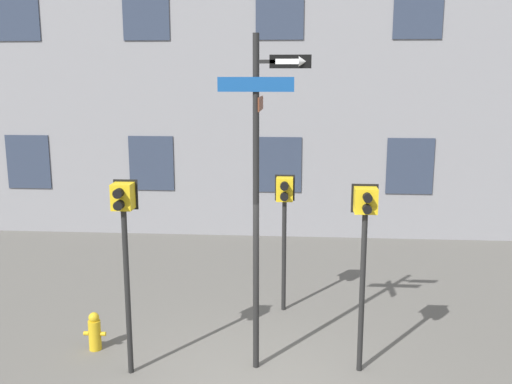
% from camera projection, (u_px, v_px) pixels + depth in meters
% --- Properties ---
extents(building_facade, '(24.00, 0.63, 11.83)m').
position_uv_depth(building_facade, '(280.00, 11.00, 14.62)').
color(building_facade, gray).
rests_on(building_facade, ground_plane).
extents(street_sign_pole, '(1.26, 0.81, 4.83)m').
position_uv_depth(street_sign_pole, '(260.00, 180.00, 7.95)').
color(street_sign_pole, black).
rests_on(street_sign_pole, ground_plane).
extents(pedestrian_signal_left, '(0.34, 0.40, 2.85)m').
position_uv_depth(pedestrian_signal_left, '(124.00, 228.00, 7.93)').
color(pedestrian_signal_left, black).
rests_on(pedestrian_signal_left, ground_plane).
extents(pedestrian_signal_right, '(0.38, 0.40, 2.78)m').
position_uv_depth(pedestrian_signal_right, '(365.00, 229.00, 8.00)').
color(pedestrian_signal_right, black).
rests_on(pedestrian_signal_right, ground_plane).
extents(pedestrian_signal_across, '(0.36, 0.40, 2.53)m').
position_uv_depth(pedestrian_signal_across, '(284.00, 206.00, 10.22)').
color(pedestrian_signal_across, black).
rests_on(pedestrian_signal_across, ground_plane).
extents(fire_hydrant, '(0.35, 0.19, 0.62)m').
position_uv_depth(fire_hydrant, '(95.00, 332.00, 9.01)').
color(fire_hydrant, gold).
rests_on(fire_hydrant, ground_plane).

